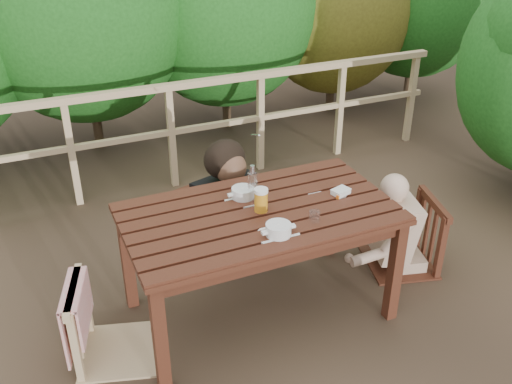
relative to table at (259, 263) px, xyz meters
name	(u,v)px	position (x,y,z in m)	size (l,w,h in m)	color
ground	(259,310)	(0.00, 0.00, -0.39)	(60.00, 60.00, 0.00)	#493626
table	(259,263)	(0.00, 0.00, 0.00)	(1.69, 0.95, 0.78)	#3A1A10
chair_left	(111,289)	(-0.96, -0.02, 0.10)	(0.49, 0.49, 0.99)	tan
chair_far	(212,195)	(0.00, 0.90, 0.06)	(0.45, 0.45, 0.90)	#3A1A10
chair_right	(406,206)	(1.20, 0.07, 0.12)	(0.50, 0.50, 1.01)	#3A1A10
woman	(210,161)	(0.00, 0.92, 0.34)	(0.59, 0.72, 1.45)	black
diner_right	(412,191)	(1.23, 0.07, 0.24)	(0.51, 0.63, 1.26)	tan
railing	(172,136)	(0.00, 2.00, 0.11)	(5.60, 0.10, 1.01)	tan
soup_near	(278,231)	(-0.01, -0.30, 0.43)	(0.25, 0.25, 0.08)	white
soup_far	(243,194)	(-0.03, 0.19, 0.43)	(0.25, 0.25, 0.08)	silver
bread_roll	(278,231)	(-0.01, -0.30, 0.43)	(0.14, 0.11, 0.08)	#986326
beer_glass	(261,201)	(0.01, -0.01, 0.47)	(0.09, 0.09, 0.17)	gold
bottle	(252,184)	(0.01, 0.14, 0.52)	(0.06, 0.06, 0.26)	silver
tumbler	(314,217)	(0.25, -0.25, 0.43)	(0.07, 0.07, 0.08)	silver
butter_tub	(341,193)	(0.57, -0.02, 0.42)	(0.12, 0.08, 0.05)	white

